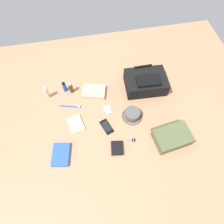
% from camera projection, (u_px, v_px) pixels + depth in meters
% --- Properties ---
extents(ground_plane, '(2.64, 2.02, 0.02)m').
position_uv_depth(ground_plane, '(112.00, 115.00, 1.65)').
color(ground_plane, tan).
rests_on(ground_plane, ground).
extents(backpack, '(0.37, 0.28, 0.16)m').
position_uv_depth(backpack, '(146.00, 82.00, 1.72)').
color(backpack, black).
rests_on(backpack, ground_plane).
extents(toiletry_pouch, '(0.30, 0.26, 0.08)m').
position_uv_depth(toiletry_pouch, '(172.00, 137.00, 1.49)').
color(toiletry_pouch, '#56603D').
rests_on(toiletry_pouch, ground_plane).
extents(bucket_hat, '(0.17, 0.17, 0.07)m').
position_uv_depth(bucket_hat, '(132.00, 114.00, 1.60)').
color(bucket_hat, '#555555').
rests_on(bucket_hat, ground_plane).
extents(lotion_bottle, '(0.03, 0.03, 0.13)m').
position_uv_depth(lotion_bottle, '(47.00, 93.00, 1.67)').
color(lotion_bottle, beige).
rests_on(lotion_bottle, ground_plane).
extents(deodorant_spray, '(0.03, 0.03, 0.11)m').
position_uv_depth(deodorant_spray, '(64.00, 87.00, 1.71)').
color(deodorant_spray, blue).
rests_on(deodorant_spray, ground_plane).
extents(cologne_bottle, '(0.03, 0.03, 0.12)m').
position_uv_depth(cologne_bottle, '(71.00, 88.00, 1.70)').
color(cologne_bottle, '#473319').
rests_on(cologne_bottle, ground_plane).
extents(paperback_novel, '(0.16, 0.20, 0.03)m').
position_uv_depth(paperback_novel, '(61.00, 155.00, 1.45)').
color(paperback_novel, blue).
rests_on(paperback_novel, ground_plane).
extents(cell_phone, '(0.10, 0.15, 0.01)m').
position_uv_depth(cell_phone, '(107.00, 127.00, 1.57)').
color(cell_phone, black).
rests_on(cell_phone, ground_plane).
extents(media_player, '(0.06, 0.09, 0.01)m').
position_uv_depth(media_player, '(108.00, 110.00, 1.65)').
color(media_player, '#B7B7BC').
rests_on(media_player, ground_plane).
extents(wristwatch, '(0.07, 0.06, 0.01)m').
position_uv_depth(wristwatch, '(131.00, 141.00, 1.51)').
color(wristwatch, '#99999E').
rests_on(wristwatch, ground_plane).
extents(toothbrush, '(0.18, 0.06, 0.02)m').
position_uv_depth(toothbrush, '(71.00, 106.00, 1.67)').
color(toothbrush, blue).
rests_on(toothbrush, ground_plane).
extents(wallet, '(0.11, 0.12, 0.02)m').
position_uv_depth(wallet, '(117.00, 148.00, 1.48)').
color(wallet, black).
rests_on(wallet, ground_plane).
extents(notepad, '(0.14, 0.17, 0.02)m').
position_uv_depth(notepad, '(76.00, 124.00, 1.58)').
color(notepad, beige).
rests_on(notepad, ground_plane).
extents(folded_towel, '(0.23, 0.19, 0.04)m').
position_uv_depth(folded_towel, '(94.00, 92.00, 1.73)').
color(folded_towel, '#C6B289').
rests_on(folded_towel, ground_plane).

